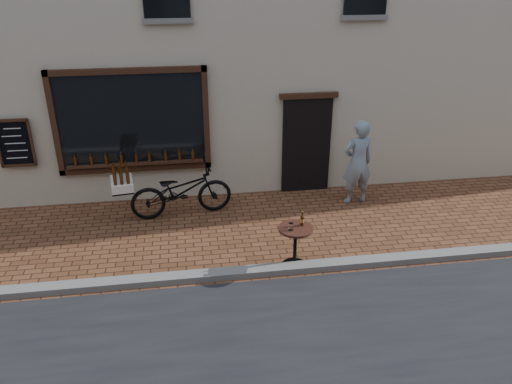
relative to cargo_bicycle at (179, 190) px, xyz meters
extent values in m
plane|color=#532E1A|center=(1.01, -2.62, -0.57)|extent=(90.00, 90.00, 0.00)
cube|color=slate|center=(1.01, -2.42, -0.51)|extent=(90.00, 0.25, 0.12)
cube|color=black|center=(-0.89, 0.83, 1.28)|extent=(3.00, 0.06, 2.00)
cube|color=black|center=(-0.89, 0.81, 2.34)|extent=(3.24, 0.10, 0.12)
cube|color=black|center=(-0.89, 0.81, 0.22)|extent=(3.24, 0.10, 0.12)
cube|color=black|center=(-2.45, 0.81, 1.28)|extent=(0.12, 0.10, 2.24)
cube|color=black|center=(0.67, 0.81, 1.28)|extent=(0.12, 0.10, 2.24)
cube|color=black|center=(-0.89, 0.76, 0.35)|extent=(2.90, 0.16, 0.05)
cube|color=black|center=(2.91, 0.84, 0.53)|extent=(1.10, 0.10, 2.20)
cube|color=black|center=(2.91, 0.81, 1.69)|extent=(1.30, 0.10, 0.12)
cube|color=black|center=(-3.29, 0.82, 0.93)|extent=(0.62, 0.04, 0.92)
cylinder|color=#3D1C07|center=(-2.14, 0.76, 0.47)|extent=(0.06, 0.06, 0.19)
cylinder|color=#3D1C07|center=(-1.83, 0.76, 0.47)|extent=(0.06, 0.06, 0.19)
cylinder|color=#3D1C07|center=(-1.52, 0.76, 0.47)|extent=(0.06, 0.06, 0.19)
cylinder|color=#3D1C07|center=(-1.21, 0.76, 0.47)|extent=(0.06, 0.06, 0.19)
cylinder|color=#3D1C07|center=(-0.89, 0.76, 0.47)|extent=(0.06, 0.06, 0.19)
cylinder|color=#3D1C07|center=(-0.58, 0.76, 0.47)|extent=(0.06, 0.06, 0.19)
cylinder|color=#3D1C07|center=(-0.27, 0.76, 0.47)|extent=(0.06, 0.06, 0.19)
cylinder|color=#3D1C07|center=(0.04, 0.76, 0.47)|extent=(0.06, 0.06, 0.19)
cylinder|color=#3D1C07|center=(0.36, 0.76, 0.47)|extent=(0.06, 0.06, 0.19)
imported|color=black|center=(0.04, 0.01, -0.01)|extent=(2.20, 1.02, 1.11)
cube|color=black|center=(-1.12, -0.16, 0.20)|extent=(0.50, 0.64, 0.04)
cube|color=white|center=(-1.12, -0.16, 0.30)|extent=(0.50, 0.67, 0.17)
cylinder|color=#3D1C07|center=(-0.96, -0.36, 0.51)|extent=(0.07, 0.07, 0.23)
cylinder|color=#3D1C07|center=(-1.09, -0.38, 0.51)|extent=(0.07, 0.07, 0.23)
cylinder|color=#3D1C07|center=(-1.21, -0.39, 0.51)|extent=(0.07, 0.07, 0.23)
cylinder|color=#3D1C07|center=(-0.99, -0.21, 0.51)|extent=(0.07, 0.07, 0.23)
cylinder|color=#3D1C07|center=(-1.11, -0.23, 0.51)|extent=(0.07, 0.07, 0.23)
cylinder|color=#3D1C07|center=(-1.23, -0.25, 0.51)|extent=(0.07, 0.07, 0.23)
cylinder|color=#3D1C07|center=(-1.01, -0.07, 0.51)|extent=(0.07, 0.07, 0.23)
cylinder|color=#3D1C07|center=(-1.13, -0.08, 0.51)|extent=(0.07, 0.07, 0.23)
cylinder|color=#3D1C07|center=(-1.25, -0.10, 0.51)|extent=(0.07, 0.07, 0.23)
cylinder|color=#3D1C07|center=(-1.03, 0.08, 0.51)|extent=(0.07, 0.07, 0.23)
cylinder|color=#3D1C07|center=(-1.15, 0.06, 0.51)|extent=(0.07, 0.07, 0.23)
cylinder|color=#3D1C07|center=(-1.27, 0.05, 0.51)|extent=(0.07, 0.07, 0.23)
cylinder|color=black|center=(1.98, -2.27, -0.55)|extent=(0.45, 0.45, 0.03)
cylinder|color=black|center=(1.98, -2.27, -0.18)|extent=(0.06, 0.06, 0.71)
cylinder|color=black|center=(1.98, -2.27, 0.19)|extent=(0.61, 0.61, 0.04)
cylinder|color=gold|center=(2.10, -2.21, 0.31)|extent=(0.06, 0.06, 0.06)
cylinder|color=white|center=(1.87, -2.34, 0.28)|extent=(0.08, 0.08, 0.13)
imported|color=gray|center=(3.86, 0.05, 0.38)|extent=(0.75, 0.54, 1.90)
camera|label=1|loc=(0.20, -9.54, 4.44)|focal=35.00mm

